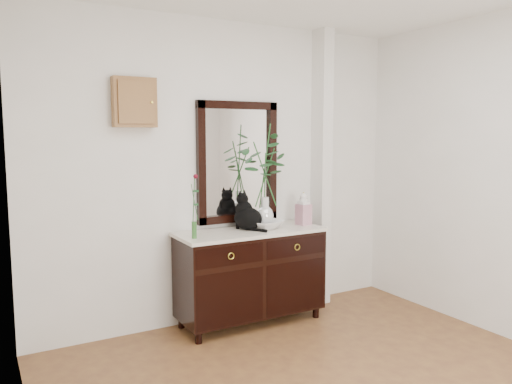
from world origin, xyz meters
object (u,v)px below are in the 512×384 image
cat (248,211)px  ginger_jar (304,208)px  lotus_bowl (265,224)px  sideboard (250,271)px

cat → ginger_jar: cat is taller
lotus_bowl → ginger_jar: size_ratio=1.00×
sideboard → ginger_jar: ginger_jar is taller
ginger_jar → lotus_bowl: bearing=179.0°
lotus_bowl → ginger_jar: ginger_jar is taller
lotus_bowl → cat: bearing=166.4°
cat → lotus_bowl: bearing=-38.0°
cat → lotus_bowl: size_ratio=1.07×
cat → lotus_bowl: cat is taller
lotus_bowl → ginger_jar: 0.43m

